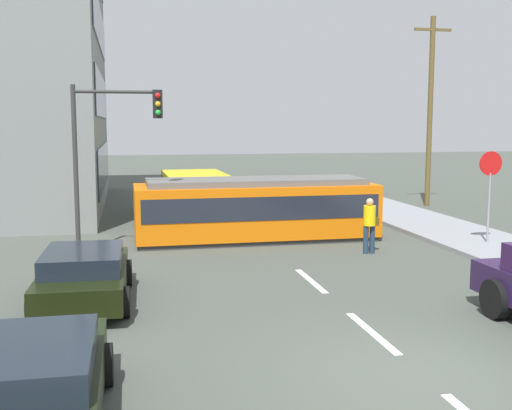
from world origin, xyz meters
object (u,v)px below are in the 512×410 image
Objects in this scene: stop_sign at (490,178)px; streetcar_tram at (256,208)px; pedestrian_crossing at (370,222)px; parked_sedan_near at (24,385)px; city_bus at (196,192)px; traffic_light_mast at (111,137)px; utility_pole_mid at (430,109)px; parked_sedan_mid at (84,275)px.

streetcar_tram is at bearing 159.00° from stop_sign.
stop_sign is (4.07, 0.25, 1.25)m from pedestrian_crossing.
stop_sign reaches higher than parked_sedan_near.
stop_sign is (6.94, -2.67, 1.13)m from streetcar_tram.
parked_sedan_near is 1.44× the size of stop_sign.
pedestrian_crossing is (4.23, -8.71, -0.08)m from city_bus.
pedestrian_crossing is at bearing 48.68° from parked_sedan_near.
city_bus is at bearing 65.23° from traffic_light_mast.
traffic_light_mast is at bearing -164.06° from streetcar_tram.
streetcar_tram reaches higher than parked_sedan_near.
parked_sedan_near is (-5.56, -12.51, -0.44)m from streetcar_tram.
pedestrian_crossing is (2.87, -2.92, -0.12)m from streetcar_tram.
utility_pole_mid reaches higher than stop_sign.
utility_pole_mid is (14.36, 8.29, 1.06)m from traffic_light_mast.
stop_sign is 0.33× the size of utility_pole_mid.
utility_pole_mid reaches higher than city_bus.
parked_sedan_near is at bearing -131.32° from pedestrian_crossing.
pedestrian_crossing is 0.33× the size of traffic_light_mast.
pedestrian_crossing is 12.78m from parked_sedan_near.
pedestrian_crossing is 8.87m from parked_sedan_mid.
streetcar_tram reaches higher than parked_sedan_mid.
parked_sedan_mid is (-3.82, -12.43, -0.40)m from city_bus.
utility_pole_mid is (9.71, 6.96, 3.48)m from streetcar_tram.
pedestrian_crossing is at bearing -45.49° from streetcar_tram.
parked_sedan_near is at bearing -141.79° from stop_sign.
stop_sign reaches higher than streetcar_tram.
utility_pole_mid reaches higher than parked_sedan_near.
utility_pole_mid is at bearing 55.31° from pedestrian_crossing.
stop_sign is (8.31, -8.46, 1.17)m from city_bus.
parked_sedan_mid is at bearing 86.27° from parked_sedan_near.
utility_pole_mid is (15.27, 19.47, 3.93)m from parked_sedan_near.
utility_pole_mid reaches higher than parked_sedan_mid.
pedestrian_crossing is 0.58× the size of stop_sign.
streetcar_tram is 2.78× the size of stop_sign.
pedestrian_crossing is 0.40× the size of parked_sedan_near.
parked_sedan_mid is at bearing -161.85° from stop_sign.
pedestrian_crossing is 0.19× the size of utility_pole_mid.
parked_sedan_near is 15.99m from stop_sign.
parked_sedan_near is 0.47× the size of utility_pole_mid.
parked_sedan_near is 25.06m from utility_pole_mid.
utility_pole_mid is (6.84, 9.88, 3.61)m from pedestrian_crossing.
parked_sedan_near is 5.88m from parked_sedan_mid.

